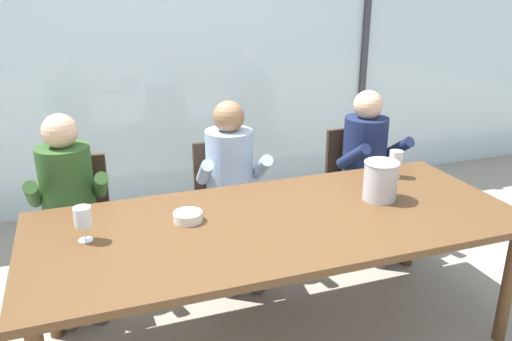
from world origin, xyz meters
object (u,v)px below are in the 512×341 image
at_px(chair_near_curtain, 76,215).
at_px(chair_left_of_center, 227,194).
at_px(person_pale_blue_shirt, 232,179).
at_px(tasting_bowl, 188,217).
at_px(person_navy_polo, 370,161).
at_px(wine_glass_by_left_taster, 396,159).
at_px(chair_center, 356,177).
at_px(person_olive_shirt, 69,199).
at_px(dining_table, 278,230).
at_px(ice_bucket_primary, 381,180).
at_px(wine_glass_near_bucket, 83,218).

bearing_deg(chair_near_curtain, chair_left_of_center, 7.39).
distance_m(person_pale_blue_shirt, tasting_bowl, 0.82).
bearing_deg(person_pale_blue_shirt, person_navy_polo, 5.36).
distance_m(tasting_bowl, wine_glass_by_left_taster, 1.40).
bearing_deg(person_navy_polo, chair_left_of_center, 166.33).
bearing_deg(chair_center, person_olive_shirt, -177.28).
distance_m(person_olive_shirt, tasting_bowl, 0.90).
bearing_deg(person_olive_shirt, chair_near_curtain, 79.27).
distance_m(dining_table, tasting_bowl, 0.48).
height_order(dining_table, chair_left_of_center, chair_left_of_center).
distance_m(person_pale_blue_shirt, person_navy_polo, 1.06).
relative_size(chair_left_of_center, ice_bucket_primary, 3.86).
bearing_deg(wine_glass_near_bucket, chair_near_curtain, 93.57).
relative_size(chair_near_curtain, chair_left_of_center, 1.00).
relative_size(chair_left_of_center, wine_glass_by_left_taster, 5.00).
distance_m(ice_bucket_primary, tasting_bowl, 1.10).
distance_m(chair_left_of_center, person_olive_shirt, 1.06).
xyz_separation_m(dining_table, ice_bucket_primary, (0.64, 0.06, 0.18)).
bearing_deg(chair_left_of_center, wine_glass_near_bucket, -138.13).
distance_m(chair_near_curtain, tasting_bowl, 1.03).
bearing_deg(chair_near_curtain, person_olive_shirt, -91.25).
bearing_deg(person_pale_blue_shirt, ice_bucket_primary, -44.05).
distance_m(person_olive_shirt, wine_glass_by_left_taster, 2.03).
height_order(tasting_bowl, wine_glass_by_left_taster, wine_glass_by_left_taster).
height_order(person_olive_shirt, ice_bucket_primary, person_olive_shirt).
relative_size(chair_left_of_center, person_olive_shirt, 0.73).
xyz_separation_m(person_olive_shirt, tasting_bowl, (0.59, -0.68, 0.09)).
bearing_deg(person_olive_shirt, chair_center, 1.93).
relative_size(person_pale_blue_shirt, wine_glass_by_left_taster, 6.84).
xyz_separation_m(chair_left_of_center, person_navy_polo, (1.05, -0.15, 0.17)).
relative_size(chair_near_curtain, person_pale_blue_shirt, 0.73).
bearing_deg(wine_glass_by_left_taster, wine_glass_near_bucket, -172.70).
height_order(chair_left_of_center, wine_glass_by_left_taster, wine_glass_by_left_taster).
xyz_separation_m(person_pale_blue_shirt, person_navy_polo, (1.06, 0.00, 0.00)).
distance_m(dining_table, person_olive_shirt, 1.32).
bearing_deg(person_navy_polo, ice_bucket_primary, -124.07).
height_order(chair_left_of_center, chair_center, same).
bearing_deg(chair_center, tasting_bowl, -152.34).
xyz_separation_m(chair_left_of_center, wine_glass_by_left_taster, (0.93, -0.63, 0.36)).
bearing_deg(chair_center, chair_near_curtain, 178.64).
height_order(chair_near_curtain, wine_glass_by_left_taster, wine_glass_by_left_taster).
height_order(chair_near_curtain, person_olive_shirt, person_olive_shirt).
relative_size(person_olive_shirt, tasting_bowl, 7.88).
distance_m(chair_near_curtain, chair_left_of_center, 1.02).
relative_size(chair_near_curtain, person_navy_polo, 0.73).
relative_size(person_navy_polo, tasting_bowl, 7.88).
xyz_separation_m(chair_center, wine_glass_near_bucket, (-2.00, -0.87, 0.36)).
distance_m(person_navy_polo, wine_glass_near_bucket, 2.15).
bearing_deg(wine_glass_near_bucket, wine_glass_by_left_taster, 7.30).
xyz_separation_m(dining_table, wine_glass_by_left_taster, (0.93, 0.33, 0.18)).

